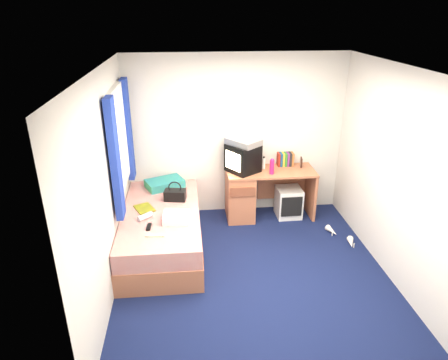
{
  "coord_description": "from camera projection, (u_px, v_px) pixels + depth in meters",
  "views": [
    {
      "loc": [
        -0.74,
        -3.91,
        2.95
      ],
      "look_at": [
        -0.28,
        0.7,
        0.94
      ],
      "focal_mm": 32.0,
      "sensor_mm": 36.0,
      "label": 1
    }
  ],
  "objects": [
    {
      "name": "remote_control",
      "position": [
        149.0,
        227.0,
        4.75
      ],
      "size": [
        0.06,
        0.16,
        0.02
      ],
      "primitive_type": "cube",
      "rotation": [
        0.0,
        0.0,
        -0.07
      ],
      "color": "black",
      "rests_on": "bed"
    },
    {
      "name": "bed",
      "position": [
        162.0,
        229.0,
        5.25
      ],
      "size": [
        1.01,
        2.0,
        0.54
      ],
      "color": "#BC724E",
      "rests_on": "ground"
    },
    {
      "name": "colour_swatch_fan",
      "position": [
        155.0,
        235.0,
        4.57
      ],
      "size": [
        0.23,
        0.08,
        0.01
      ],
      "primitive_type": "cube",
      "rotation": [
        0.0,
        0.0,
        -0.11
      ],
      "color": "#F39936",
      "rests_on": "bed"
    },
    {
      "name": "aerosol_can",
      "position": [
        264.0,
        163.0,
        5.88
      ],
      "size": [
        0.05,
        0.05,
        0.17
      ],
      "primitive_type": "cylinder",
      "rotation": [
        0.0,
        0.0,
        -0.15
      ],
      "color": "silver",
      "rests_on": "desk"
    },
    {
      "name": "water_bottle",
      "position": [
        145.0,
        216.0,
        4.93
      ],
      "size": [
        0.2,
        0.19,
        0.07
      ],
      "primitive_type": "cylinder",
      "rotation": [
        0.0,
        1.57,
        0.74
      ],
      "color": "silver",
      "rests_on": "bed"
    },
    {
      "name": "book_row",
      "position": [
        285.0,
        159.0,
        6.0
      ],
      "size": [
        0.24,
        0.13,
        0.2
      ],
      "color": "maroon",
      "rests_on": "desk"
    },
    {
      "name": "white_heels",
      "position": [
        341.0,
        237.0,
        5.51
      ],
      "size": [
        0.29,
        0.56,
        0.09
      ],
      "color": "silver",
      "rests_on": "ground"
    },
    {
      "name": "vcr",
      "position": [
        243.0,
        142.0,
        5.66
      ],
      "size": [
        0.54,
        0.56,
        0.09
      ],
      "primitive_type": "cube",
      "rotation": [
        0.0,
        0.0,
        -0.87
      ],
      "color": "silver",
      "rests_on": "crt_tv"
    },
    {
      "name": "window_assembly",
      "position": [
        121.0,
        142.0,
        4.93
      ],
      "size": [
        0.11,
        1.42,
        1.4
      ],
      "color": "silver",
      "rests_on": "room_shell"
    },
    {
      "name": "desk",
      "position": [
        251.0,
        192.0,
        5.98
      ],
      "size": [
        1.3,
        0.55,
        0.75
      ],
      "color": "#BC724E",
      "rests_on": "ground"
    },
    {
      "name": "handbag",
      "position": [
        175.0,
        195.0,
        5.4
      ],
      "size": [
        0.31,
        0.21,
        0.27
      ],
      "rotation": [
        0.0,
        0.0,
        -0.17
      ],
      "color": "black",
      "rests_on": "bed"
    },
    {
      "name": "room_shell",
      "position": [
        257.0,
        161.0,
        4.24
      ],
      "size": [
        3.4,
        3.4,
        3.4
      ],
      "color": "white",
      "rests_on": "ground"
    },
    {
      "name": "storage_cube",
      "position": [
        289.0,
        202.0,
        6.07
      ],
      "size": [
        0.37,
        0.37,
        0.45
      ],
      "primitive_type": "cube",
      "rotation": [
        0.0,
        0.0,
        0.01
      ],
      "color": "silver",
      "rests_on": "ground"
    },
    {
      "name": "picture_frame",
      "position": [
        301.0,
        162.0,
        5.97
      ],
      "size": [
        0.04,
        0.12,
        0.14
      ],
      "primitive_type": "cube",
      "rotation": [
        0.0,
        0.0,
        -0.17
      ],
      "color": "black",
      "rests_on": "desk"
    },
    {
      "name": "magazine",
      "position": [
        144.0,
        208.0,
        5.19
      ],
      "size": [
        0.31,
        0.34,
        0.01
      ],
      "primitive_type": "cube",
      "rotation": [
        0.0,
        0.0,
        0.43
      ],
      "color": "#CCCD16",
      "rests_on": "bed"
    },
    {
      "name": "crt_tv",
      "position": [
        243.0,
        158.0,
        5.75
      ],
      "size": [
        0.54,
        0.55,
        0.41
      ],
      "rotation": [
        0.0,
        0.0,
        -0.97
      ],
      "color": "black",
      "rests_on": "desk"
    },
    {
      "name": "pillow",
      "position": [
        165.0,
        183.0,
        5.8
      ],
      "size": [
        0.61,
        0.51,
        0.11
      ],
      "primitive_type": "cube",
      "rotation": [
        0.0,
        0.0,
        0.41
      ],
      "color": "#18559F",
      "rests_on": "bed"
    },
    {
      "name": "towel",
      "position": [
        176.0,
        218.0,
        4.87
      ],
      "size": [
        0.33,
        0.28,
        0.1
      ],
      "primitive_type": "cube",
      "rotation": [
        0.0,
        0.0,
        -0.08
      ],
      "color": "silver",
      "rests_on": "bed"
    },
    {
      "name": "ground",
      "position": [
        253.0,
        273.0,
        4.81
      ],
      "size": [
        3.4,
        3.4,
        0.0
      ],
      "primitive_type": "plane",
      "color": "#0C1438",
      "rests_on": "ground"
    },
    {
      "name": "pink_water_bottle",
      "position": [
        272.0,
        167.0,
        5.7
      ],
      "size": [
        0.07,
        0.07,
        0.21
      ],
      "primitive_type": "cylinder",
      "rotation": [
        0.0,
        0.0,
        -0.0
      ],
      "color": "#CF1D61",
      "rests_on": "desk"
    }
  ]
}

